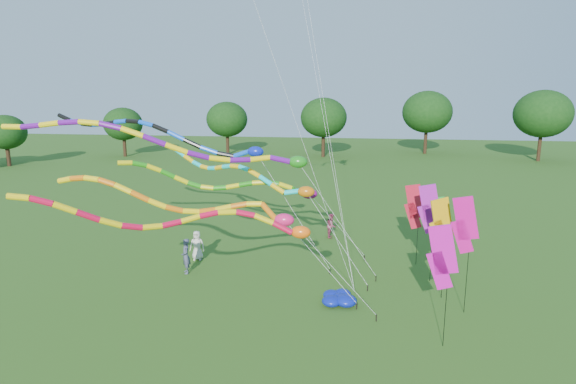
# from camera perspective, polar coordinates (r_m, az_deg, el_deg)

# --- Properties ---
(ground) EXTENTS (160.00, 160.00, 0.00)m
(ground) POSITION_cam_1_polar(r_m,az_deg,el_deg) (19.52, -0.01, -16.57)
(ground) COLOR #255516
(ground) RESTS_ON ground
(tree_ring) EXTENTS (114.60, 120.95, 9.35)m
(tree_ring) POSITION_cam_1_polar(r_m,az_deg,el_deg) (13.14, 7.05, -5.31)
(tree_ring) COLOR #382314
(tree_ring) RESTS_ON ground
(tube_kite_red) EXTENTS (12.09, 4.78, 6.54)m
(tube_kite_red) POSITION_cam_1_polar(r_m,az_deg,el_deg) (17.99, -10.30, -3.43)
(tube_kite_red) COLOR black
(tube_kite_red) RESTS_ON ground
(tube_kite_orange) EXTENTS (12.96, 1.46, 6.26)m
(tube_kite_orange) POSITION_cam_1_polar(r_m,az_deg,el_deg) (21.10, -10.18, -1.48)
(tube_kite_orange) COLOR black
(tube_kite_orange) RESTS_ON ground
(tube_kite_purple) EXTENTS (17.12, 2.86, 8.72)m
(tube_kite_purple) POSITION_cam_1_polar(r_m,az_deg,el_deg) (22.90, -12.24, 5.36)
(tube_kite_purple) COLOR black
(tube_kite_purple) RESTS_ON ground
(tube_kite_blue) EXTENTS (15.91, 2.73, 8.54)m
(tube_kite_blue) POSITION_cam_1_polar(r_m,az_deg,el_deg) (26.65, -13.70, 6.40)
(tube_kite_blue) COLOR black
(tube_kite_blue) RESTS_ON ground
(tube_kite_cyan) EXTENTS (11.78, 5.47, 6.78)m
(tube_kite_cyan) POSITION_cam_1_polar(r_m,az_deg,el_deg) (25.35, -4.88, 2.06)
(tube_kite_cyan) COLOR black
(tube_kite_cyan) RESTS_ON ground
(tube_kite_green) EXTENTS (12.30, 3.53, 6.41)m
(tube_kite_green) POSITION_cam_1_polar(r_m,az_deg,el_deg) (25.35, -5.31, 0.89)
(tube_kite_green) COLOR black
(tube_kite_green) RESTS_ON ground
(banner_pole_red) EXTENTS (1.13, 0.43, 4.49)m
(banner_pole_red) POSITION_cam_1_polar(r_m,az_deg,el_deg) (26.61, 14.76, -1.70)
(banner_pole_red) COLOR black
(banner_pole_red) RESTS_ON ground
(banner_pole_green) EXTENTS (1.16, 0.29, 4.02)m
(banner_pole_green) POSITION_cam_1_polar(r_m,az_deg,el_deg) (26.04, 17.37, -3.19)
(banner_pole_green) COLOR black
(banner_pole_green) RESTS_ON ground
(banner_pole_magenta_b) EXTENTS (1.15, 0.35, 5.12)m
(banner_pole_magenta_b) POSITION_cam_1_polar(r_m,az_deg,el_deg) (21.26, 20.19, -3.72)
(banner_pole_magenta_b) COLOR black
(banner_pole_magenta_b) RESTS_ON ground
(banner_pole_orange) EXTENTS (1.14, 0.38, 4.75)m
(banner_pole_orange) POSITION_cam_1_polar(r_m,az_deg,el_deg) (22.43, 17.68, -3.71)
(banner_pole_orange) COLOR black
(banner_pole_orange) RESTS_ON ground
(banner_pole_violet) EXTENTS (1.16, 0.18, 4.96)m
(banner_pole_violet) POSITION_cam_1_polar(r_m,az_deg,el_deg) (24.27, 16.37, -1.96)
(banner_pole_violet) COLOR black
(banner_pole_violet) RESTS_ON ground
(banner_pole_magenta_a) EXTENTS (1.16, 0.25, 4.71)m
(banner_pole_magenta_a) POSITION_cam_1_polar(r_m,az_deg,el_deg) (18.29, 17.79, -7.40)
(banner_pole_magenta_a) COLOR black
(banner_pole_magenta_a) RESTS_ON ground
(blue_nylon_heap) EXTENTS (1.44, 1.53, 0.41)m
(blue_nylon_heap) POSITION_cam_1_polar(r_m,az_deg,el_deg) (22.16, 6.20, -12.45)
(blue_nylon_heap) COLOR #0B1B97
(blue_nylon_heap) RESTS_ON ground
(person_a) EXTENTS (0.88, 0.64, 1.67)m
(person_a) POSITION_cam_1_polar(r_m,az_deg,el_deg) (27.51, -10.73, -6.24)
(person_a) COLOR beige
(person_a) RESTS_ON ground
(person_b) EXTENTS (0.70, 0.80, 1.84)m
(person_b) POSITION_cam_1_polar(r_m,az_deg,el_deg) (25.65, -12.01, -7.45)
(person_b) COLOR #454760
(person_b) RESTS_ON ground
(person_c) EXTENTS (0.62, 0.78, 1.58)m
(person_c) POSITION_cam_1_polar(r_m,az_deg,el_deg) (31.19, 5.17, -3.98)
(person_c) COLOR #91344C
(person_c) RESTS_ON ground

